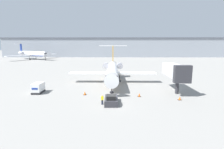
{
  "coord_description": "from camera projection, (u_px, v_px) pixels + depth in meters",
  "views": [
    {
      "loc": [
        0.51,
        -28.03,
        10.02
      ],
      "look_at": [
        0.0,
        11.75,
        3.21
      ],
      "focal_mm": 28.0,
      "sensor_mm": 36.0,
      "label": 1
    }
  ],
  "objects": [
    {
      "name": "airplane_parked_far_left",
      "position": [
        33.0,
        54.0,
        119.58
      ],
      "size": [
        30.54,
        32.76,
        10.78
      ],
      "color": "silver",
      "rests_on": "ground"
    },
    {
      "name": "jet_bridge",
      "position": [
        175.0,
        71.0,
        37.19
      ],
      "size": [
        3.2,
        10.11,
        6.19
      ],
      "color": "#2D2D33",
      "rests_on": "ground"
    },
    {
      "name": "traffic_cone_left",
      "position": [
        85.0,
        93.0,
        35.25
      ],
      "size": [
        0.6,
        0.6,
        0.75
      ],
      "color": "black",
      "rests_on": "ground"
    },
    {
      "name": "worker_near_tug",
      "position": [
        102.0,
        100.0,
        29.47
      ],
      "size": [
        0.4,
        0.24,
        1.68
      ],
      "color": "#232838",
      "rests_on": "ground"
    },
    {
      "name": "airplane_main",
      "position": [
        112.0,
        70.0,
        46.49
      ],
      "size": [
        23.16,
        26.99,
        9.78
      ],
      "color": "white",
      "rests_on": "ground"
    },
    {
      "name": "traffic_cone_right",
      "position": [
        139.0,
        95.0,
        34.13
      ],
      "size": [
        0.61,
        0.61,
        0.68
      ],
      "color": "black",
      "rests_on": "ground"
    },
    {
      "name": "luggage_cart",
      "position": [
        38.0,
        88.0,
        36.56
      ],
      "size": [
        1.77,
        3.18,
        2.13
      ],
      "color": "#232326",
      "rests_on": "ground"
    },
    {
      "name": "ground_plane",
      "position": [
        111.0,
        105.0,
        29.32
      ],
      "size": [
        600.0,
        600.0,
        0.0
      ],
      "primitive_type": "plane",
      "color": "gray"
    },
    {
      "name": "terminal_building",
      "position": [
        114.0,
        47.0,
        146.26
      ],
      "size": [
        180.0,
        16.8,
        15.73
      ],
      "color": "#8C939E",
      "rests_on": "ground"
    },
    {
      "name": "pushback_tug",
      "position": [
        111.0,
        100.0,
        29.97
      ],
      "size": [
        2.19,
        4.39,
        1.75
      ],
      "color": "#2D2D33",
      "rests_on": "ground"
    },
    {
      "name": "traffic_cone_mid",
      "position": [
        180.0,
        98.0,
        32.02
      ],
      "size": [
        0.6,
        0.6,
        0.67
      ],
      "color": "black",
      "rests_on": "ground"
    }
  ]
}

